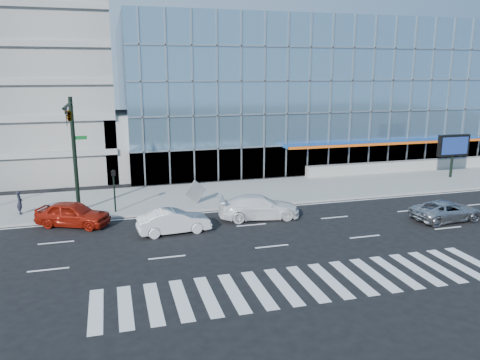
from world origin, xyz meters
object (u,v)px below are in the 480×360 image
object	(u,v)px
ped_signal_post	(114,184)
white_suv	(259,207)
pedestrian	(20,202)
white_sedan	(174,221)
marquee_sign	(453,146)
tilted_panel	(196,192)
red_sedan	(73,214)
traffic_signal	(71,128)
silver_suv	(447,211)

from	to	relation	value
ped_signal_post	white_suv	xyz separation A→B (m)	(9.43, -3.67, -1.34)
white_suv	pedestrian	world-z (taller)	pedestrian
white_sedan	marquee_sign	bearing A→B (deg)	-78.47
white_suv	pedestrian	bearing A→B (deg)	78.34
pedestrian	tilted_panel	world-z (taller)	tilted_panel
white_sedan	red_sedan	size ratio (longest dim) A/B	0.95
white_sedan	white_suv	bearing A→B (deg)	-82.15
ped_signal_post	traffic_signal	bearing A→B (deg)	-171.48
traffic_signal	white_sedan	bearing A→B (deg)	-38.31
traffic_signal	white_suv	bearing A→B (deg)	-15.46
marquee_sign	white_sedan	xyz separation A→B (m)	(-27.07, -8.11, -2.32)
marquee_sign	silver_suv	bearing A→B (deg)	-130.52
ped_signal_post	red_sedan	size ratio (longest dim) A/B	0.63
traffic_signal	white_suv	size ratio (longest dim) A/B	1.45
marquee_sign	red_sedan	size ratio (longest dim) A/B	0.84
ped_signal_post	marquee_sign	xyz separation A→B (m)	(30.50, 3.05, 0.93)
silver_suv	white_suv	world-z (taller)	white_suv
red_sedan	pedestrian	xyz separation A→B (m)	(-3.67, 3.25, 0.17)
marquee_sign	pedestrian	size ratio (longest dim) A/B	2.42
ped_signal_post	tilted_panel	xyz separation A→B (m)	(5.85, 0.57, -1.08)
silver_suv	white_sedan	world-z (taller)	white_sedan
ped_signal_post	tilted_panel	world-z (taller)	ped_signal_post
white_sedan	silver_suv	bearing A→B (deg)	-103.06
traffic_signal	tilted_panel	world-z (taller)	traffic_signal
ped_signal_post	marquee_sign	distance (m)	30.67
pedestrian	traffic_signal	bearing A→B (deg)	-119.88
marquee_sign	tilted_panel	distance (m)	24.86
traffic_signal	tilted_panel	distance (m)	9.83
silver_suv	white_suv	xyz separation A→B (m)	(-12.00, 3.89, 0.12)
silver_suv	red_sedan	size ratio (longest dim) A/B	1.03
marquee_sign	silver_suv	size ratio (longest dim) A/B	0.81
white_suv	tilted_panel	world-z (taller)	tilted_panel
silver_suv	red_sedan	xyz separation A→B (m)	(-24.12, 5.59, 0.13)
traffic_signal	pedestrian	xyz separation A→B (m)	(-3.86, 1.65, -5.19)
white_suv	tilted_panel	size ratio (longest dim) A/B	4.25
marquee_sign	white_suv	xyz separation A→B (m)	(-21.07, -6.72, -2.27)
silver_suv	traffic_signal	bearing A→B (deg)	69.13
marquee_sign	white_suv	size ratio (longest dim) A/B	0.72
red_sedan	white_sedan	bearing A→B (deg)	-90.80
pedestrian	silver_suv	bearing A→B (deg)	-114.32
ped_signal_post	pedestrian	bearing A→B (deg)	168.61
silver_suv	white_suv	distance (m)	12.62
white_sedan	red_sedan	distance (m)	6.85
marquee_sign	ped_signal_post	bearing A→B (deg)	-174.29
ped_signal_post	white_sedan	size ratio (longest dim) A/B	0.67
silver_suv	ped_signal_post	bearing A→B (deg)	66.41
ped_signal_post	red_sedan	bearing A→B (deg)	-143.71
white_suv	pedestrian	distance (m)	16.54
silver_suv	red_sedan	world-z (taller)	red_sedan
marquee_sign	silver_suv	distance (m)	14.16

